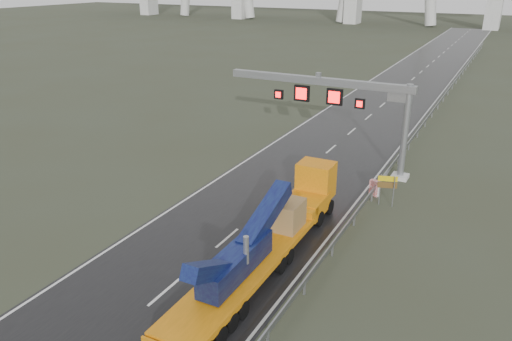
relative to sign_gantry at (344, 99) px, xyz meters
The scene contains 7 objects.
ground 18.96m from the sign_gantry, 96.67° to the right, with size 400.00×400.00×0.00m, color #333626.
road 22.81m from the sign_gantry, 95.46° to the left, with size 11.00×200.00×0.02m, color black.
guardrail 13.57m from the sign_gantry, 71.60° to the left, with size 0.20×140.00×1.40m, color slate, non-canonical shape.
sign_gantry is the anchor object (origin of this frame).
heavy_haul_truck 14.65m from the sign_gantry, 85.73° to the right, with size 2.61×16.88×3.96m.
exit_sign_pair 8.32m from the sign_gantry, 46.40° to the right, with size 1.21×0.45×2.16m.
striped_barrier 7.52m from the sign_gantry, 45.71° to the right, with size 0.67×0.36×1.13m, color red.
Camera 1 is at (13.38, -18.00, 14.42)m, focal length 35.00 mm.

